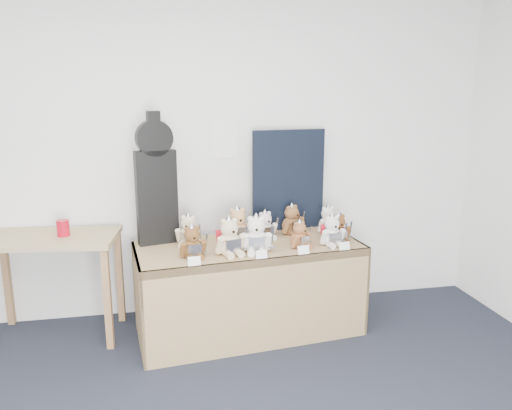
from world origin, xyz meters
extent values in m
plane|color=white|center=(0.00, 2.50, 1.35)|extent=(6.00, 0.00, 6.00)
cube|color=white|center=(0.76, 2.49, 1.46)|extent=(0.21, 0.00, 0.30)
cube|color=olive|center=(0.86, 1.99, 0.68)|extent=(1.77, 0.89, 0.06)
cube|color=olive|center=(0.90, 1.64, 0.36)|extent=(1.70, 0.21, 0.71)
cube|color=olive|center=(0.03, 1.89, 0.36)|extent=(0.10, 0.71, 0.71)
cube|color=olive|center=(1.70, 2.08, 0.36)|extent=(0.10, 0.71, 0.71)
cube|color=#A48558|center=(-0.60, 2.19, 0.79)|extent=(1.02, 0.65, 0.04)
cube|color=olive|center=(-1.02, 2.47, 0.38)|extent=(0.06, 0.06, 0.77)
cube|color=olive|center=(-0.19, 1.91, 0.38)|extent=(0.06, 0.06, 0.77)
cube|color=olive|center=(-0.14, 2.36, 0.38)|extent=(0.06, 0.06, 0.77)
cube|color=black|center=(0.19, 2.16, 1.07)|extent=(0.32, 0.16, 0.72)
cylinder|color=black|center=(0.19, 2.16, 1.52)|extent=(0.28, 0.15, 0.27)
cube|color=black|center=(0.19, 2.16, 1.62)|extent=(0.11, 0.10, 0.18)
cube|color=black|center=(1.27, 2.35, 1.13)|extent=(0.63, 0.10, 0.84)
cylinder|color=#AE0B1D|center=(-0.50, 2.17, 0.87)|extent=(0.09, 0.09, 0.12)
ellipsoid|color=brown|center=(0.42, 1.78, 0.77)|extent=(0.17, 0.16, 0.15)
sphere|color=brown|center=(0.42, 1.78, 0.88)|extent=(0.11, 0.11, 0.11)
cylinder|color=brown|center=(0.43, 1.73, 0.87)|extent=(0.05, 0.03, 0.05)
sphere|color=black|center=(0.43, 1.71, 0.87)|extent=(0.02, 0.02, 0.02)
sphere|color=brown|center=(0.39, 1.77, 0.92)|extent=(0.04, 0.04, 0.04)
sphere|color=brown|center=(0.46, 1.78, 0.92)|extent=(0.04, 0.04, 0.04)
cylinder|color=brown|center=(0.35, 1.74, 0.78)|extent=(0.06, 0.09, 0.11)
cylinder|color=brown|center=(0.49, 1.77, 0.78)|extent=(0.06, 0.09, 0.11)
cylinder|color=brown|center=(0.40, 1.72, 0.73)|extent=(0.06, 0.11, 0.05)
cylinder|color=brown|center=(0.46, 1.73, 0.73)|extent=(0.06, 0.11, 0.05)
cube|color=silver|center=(0.43, 1.72, 0.78)|extent=(0.10, 0.04, 0.08)
cone|color=silver|center=(0.42, 1.78, 0.92)|extent=(0.09, 0.09, 0.07)
cube|color=silver|center=(0.52, 1.76, 0.80)|extent=(0.02, 0.04, 0.16)
cube|color=silver|center=(0.52, 1.76, 0.74)|extent=(0.05, 0.01, 0.01)
ellipsoid|color=beige|center=(0.69, 1.79, 0.79)|extent=(0.21, 0.19, 0.18)
sphere|color=beige|center=(0.69, 1.79, 0.90)|extent=(0.13, 0.13, 0.13)
cylinder|color=beige|center=(0.70, 1.74, 0.89)|extent=(0.06, 0.04, 0.05)
sphere|color=black|center=(0.71, 1.72, 0.89)|extent=(0.02, 0.02, 0.02)
sphere|color=beige|center=(0.65, 1.78, 0.96)|extent=(0.04, 0.04, 0.04)
sphere|color=beige|center=(0.73, 1.80, 0.96)|extent=(0.04, 0.04, 0.04)
cylinder|color=beige|center=(0.61, 1.75, 0.79)|extent=(0.07, 0.11, 0.13)
cylinder|color=beige|center=(0.77, 1.79, 0.79)|extent=(0.07, 0.11, 0.13)
cylinder|color=beige|center=(0.66, 1.72, 0.74)|extent=(0.08, 0.13, 0.05)
cylinder|color=beige|center=(0.74, 1.74, 0.74)|extent=(0.08, 0.13, 0.05)
cube|color=silver|center=(0.70, 1.73, 0.79)|extent=(0.12, 0.05, 0.10)
cone|color=silver|center=(0.69, 1.79, 0.96)|extent=(0.11, 0.11, 0.08)
cube|color=silver|center=(0.80, 1.79, 0.82)|extent=(0.03, 0.05, 0.19)
cube|color=silver|center=(0.80, 1.79, 0.75)|extent=(0.05, 0.02, 0.01)
cube|color=#B21426|center=(0.67, 1.86, 0.80)|extent=(0.15, 0.07, 0.16)
ellipsoid|color=white|center=(0.89, 1.81, 0.79)|extent=(0.20, 0.18, 0.18)
sphere|color=white|center=(0.89, 1.81, 0.91)|extent=(0.13, 0.13, 0.13)
cylinder|color=white|center=(0.88, 1.75, 0.90)|extent=(0.06, 0.04, 0.06)
sphere|color=black|center=(0.87, 1.74, 0.90)|extent=(0.02, 0.02, 0.02)
sphere|color=white|center=(0.84, 1.82, 0.96)|extent=(0.04, 0.04, 0.04)
sphere|color=white|center=(0.93, 1.80, 0.96)|extent=(0.04, 0.04, 0.04)
cylinder|color=white|center=(0.80, 1.80, 0.80)|extent=(0.06, 0.10, 0.14)
cylinder|color=white|center=(0.97, 1.78, 0.80)|extent=(0.06, 0.10, 0.14)
cylinder|color=white|center=(0.84, 1.75, 0.74)|extent=(0.07, 0.12, 0.05)
cylinder|color=white|center=(0.92, 1.74, 0.74)|extent=(0.07, 0.12, 0.05)
cube|color=silver|center=(0.88, 1.74, 0.79)|extent=(0.12, 0.04, 0.10)
cone|color=silver|center=(0.89, 1.81, 0.96)|extent=(0.11, 0.11, 0.09)
cube|color=silver|center=(0.99, 1.76, 0.82)|extent=(0.02, 0.05, 0.19)
cube|color=silver|center=(0.99, 1.76, 0.75)|extent=(0.05, 0.01, 0.01)
ellipsoid|color=brown|center=(1.22, 1.84, 0.77)|extent=(0.18, 0.17, 0.14)
sphere|color=brown|center=(1.22, 1.84, 0.86)|extent=(0.10, 0.10, 0.10)
cylinder|color=brown|center=(1.24, 1.81, 0.85)|extent=(0.05, 0.04, 0.04)
sphere|color=black|center=(1.25, 1.79, 0.85)|extent=(0.02, 0.02, 0.02)
sphere|color=brown|center=(1.19, 1.83, 0.90)|extent=(0.03, 0.03, 0.03)
sphere|color=brown|center=(1.25, 1.86, 0.90)|extent=(0.03, 0.03, 0.03)
cylinder|color=brown|center=(1.17, 1.79, 0.77)|extent=(0.07, 0.08, 0.10)
cylinder|color=brown|center=(1.28, 1.86, 0.77)|extent=(0.07, 0.08, 0.10)
cylinder|color=brown|center=(1.22, 1.79, 0.73)|extent=(0.08, 0.10, 0.04)
cylinder|color=brown|center=(1.27, 1.82, 0.73)|extent=(0.08, 0.10, 0.04)
cube|color=silver|center=(1.25, 1.80, 0.77)|extent=(0.08, 0.06, 0.07)
cone|color=silver|center=(1.22, 1.84, 0.90)|extent=(0.08, 0.08, 0.06)
cube|color=silver|center=(1.31, 1.86, 0.80)|extent=(0.03, 0.03, 0.14)
cube|color=silver|center=(1.31, 1.86, 0.74)|extent=(0.04, 0.03, 0.01)
ellipsoid|color=silver|center=(1.48, 1.86, 0.78)|extent=(0.17, 0.15, 0.15)
sphere|color=silver|center=(1.48, 1.86, 0.88)|extent=(0.11, 0.11, 0.11)
cylinder|color=silver|center=(1.48, 1.81, 0.87)|extent=(0.05, 0.03, 0.05)
sphere|color=black|center=(1.49, 1.79, 0.87)|extent=(0.02, 0.02, 0.02)
sphere|color=silver|center=(1.44, 1.85, 0.92)|extent=(0.04, 0.04, 0.04)
sphere|color=silver|center=(1.51, 1.86, 0.92)|extent=(0.04, 0.04, 0.04)
cylinder|color=silver|center=(1.41, 1.83, 0.78)|extent=(0.05, 0.09, 0.12)
cylinder|color=silver|center=(1.55, 1.85, 0.78)|extent=(0.05, 0.09, 0.12)
cylinder|color=silver|center=(1.45, 1.80, 0.73)|extent=(0.06, 0.11, 0.05)
cylinder|color=silver|center=(1.52, 1.81, 0.73)|extent=(0.06, 0.11, 0.05)
cube|color=silver|center=(1.48, 1.80, 0.78)|extent=(0.10, 0.03, 0.09)
cone|color=silver|center=(1.48, 1.86, 0.93)|extent=(0.10, 0.10, 0.07)
cube|color=silver|center=(1.58, 1.84, 0.81)|extent=(0.02, 0.04, 0.16)
cube|color=silver|center=(1.58, 1.84, 0.75)|extent=(0.05, 0.01, 0.01)
cube|color=#B21426|center=(1.47, 1.91, 0.79)|extent=(0.13, 0.04, 0.14)
ellipsoid|color=brown|center=(1.55, 1.93, 0.77)|extent=(0.16, 0.14, 0.15)
sphere|color=brown|center=(1.55, 1.93, 0.87)|extent=(0.11, 0.11, 0.11)
cylinder|color=brown|center=(1.56, 1.88, 0.86)|extent=(0.05, 0.03, 0.04)
sphere|color=black|center=(1.56, 1.87, 0.86)|extent=(0.02, 0.02, 0.02)
sphere|color=brown|center=(1.52, 1.92, 0.91)|extent=(0.03, 0.03, 0.03)
sphere|color=brown|center=(1.59, 1.93, 0.91)|extent=(0.03, 0.03, 0.03)
cylinder|color=brown|center=(1.49, 1.90, 0.78)|extent=(0.05, 0.08, 0.11)
cylinder|color=brown|center=(1.63, 1.92, 0.78)|extent=(0.05, 0.08, 0.11)
cylinder|color=brown|center=(1.53, 1.87, 0.73)|extent=(0.05, 0.10, 0.04)
cylinder|color=brown|center=(1.59, 1.88, 0.73)|extent=(0.05, 0.10, 0.04)
cube|color=silver|center=(1.56, 1.87, 0.78)|extent=(0.10, 0.03, 0.08)
cone|color=silver|center=(1.55, 1.93, 0.92)|extent=(0.09, 0.09, 0.07)
cube|color=silver|center=(1.65, 1.91, 0.80)|extent=(0.02, 0.04, 0.15)
cube|color=silver|center=(1.65, 1.91, 0.74)|extent=(0.04, 0.01, 0.01)
ellipsoid|color=beige|center=(0.42, 2.08, 0.78)|extent=(0.19, 0.17, 0.15)
sphere|color=beige|center=(0.42, 2.08, 0.88)|extent=(0.11, 0.11, 0.11)
cylinder|color=beige|center=(0.40, 2.03, 0.87)|extent=(0.05, 0.04, 0.05)
sphere|color=black|center=(0.39, 2.02, 0.87)|extent=(0.02, 0.02, 0.02)
sphere|color=beige|center=(0.38, 2.09, 0.92)|extent=(0.04, 0.04, 0.04)
sphere|color=beige|center=(0.45, 2.07, 0.92)|extent=(0.04, 0.04, 0.04)
cylinder|color=beige|center=(0.34, 2.08, 0.78)|extent=(0.07, 0.09, 0.12)
cylinder|color=beige|center=(0.48, 2.04, 0.78)|extent=(0.07, 0.09, 0.12)
cylinder|color=beige|center=(0.37, 2.04, 0.73)|extent=(0.08, 0.11, 0.05)
cylinder|color=beige|center=(0.43, 2.02, 0.73)|extent=(0.08, 0.11, 0.05)
cube|color=silver|center=(0.40, 2.02, 0.78)|extent=(0.10, 0.05, 0.08)
cone|color=silver|center=(0.42, 2.08, 0.93)|extent=(0.10, 0.10, 0.07)
cube|color=silver|center=(0.50, 2.02, 0.81)|extent=(0.02, 0.04, 0.16)
cube|color=silver|center=(0.50, 2.02, 0.74)|extent=(0.05, 0.02, 0.01)
ellipsoid|color=tan|center=(0.79, 2.09, 0.79)|extent=(0.20, 0.18, 0.18)
sphere|color=tan|center=(0.79, 2.09, 0.90)|extent=(0.13, 0.13, 0.13)
cylinder|color=tan|center=(0.80, 2.04, 0.89)|extent=(0.06, 0.04, 0.05)
sphere|color=black|center=(0.81, 2.02, 0.89)|extent=(0.02, 0.02, 0.02)
sphere|color=tan|center=(0.75, 2.09, 0.96)|extent=(0.04, 0.04, 0.04)
sphere|color=tan|center=(0.83, 2.10, 0.96)|extent=(0.04, 0.04, 0.04)
cylinder|color=tan|center=(0.71, 2.06, 0.79)|extent=(0.07, 0.11, 0.13)
cylinder|color=tan|center=(0.88, 2.09, 0.79)|extent=(0.07, 0.11, 0.13)
cylinder|color=tan|center=(0.77, 2.03, 0.74)|extent=(0.07, 0.12, 0.05)
cylinder|color=tan|center=(0.84, 2.04, 0.74)|extent=(0.07, 0.12, 0.05)
cube|color=silver|center=(0.81, 2.03, 0.79)|extent=(0.12, 0.04, 0.10)
cone|color=silver|center=(0.79, 2.09, 0.96)|extent=(0.11, 0.11, 0.08)
cube|color=silver|center=(0.91, 2.08, 0.82)|extent=(0.02, 0.05, 0.19)
cube|color=silver|center=(0.91, 2.08, 0.75)|extent=(0.05, 0.02, 0.01)
ellipsoid|color=silver|center=(1.02, 2.13, 0.77)|extent=(0.18, 0.16, 0.15)
sphere|color=silver|center=(1.02, 2.13, 0.87)|extent=(0.11, 0.11, 0.11)
cylinder|color=silver|center=(1.03, 2.08, 0.86)|extent=(0.05, 0.04, 0.04)
sphere|color=black|center=(1.04, 2.07, 0.86)|extent=(0.02, 0.02, 0.02)
sphere|color=silver|center=(0.99, 2.12, 0.91)|extent=(0.03, 0.03, 0.03)
sphere|color=silver|center=(1.05, 2.14, 0.91)|extent=(0.03, 0.03, 0.03)
cylinder|color=silver|center=(0.96, 2.09, 0.78)|extent=(0.06, 0.09, 0.11)
cylinder|color=silver|center=(1.09, 2.13, 0.78)|extent=(0.06, 0.09, 0.11)
cylinder|color=silver|center=(1.00, 2.07, 0.73)|extent=(0.07, 0.10, 0.04)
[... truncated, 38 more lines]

